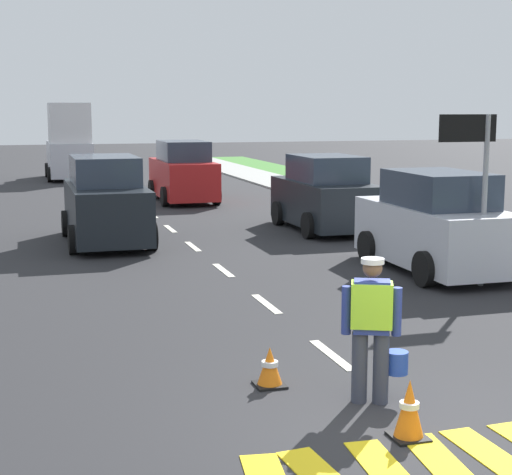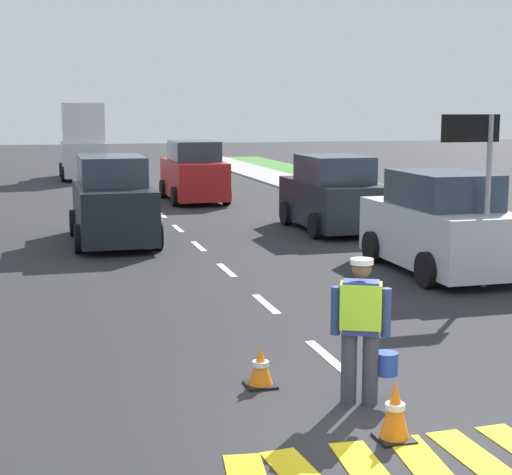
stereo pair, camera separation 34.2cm
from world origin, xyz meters
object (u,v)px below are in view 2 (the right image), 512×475
(car_oncoming_lead, at_px, (112,202))
(car_parked_far, at_px, (332,196))
(traffic_cone_far, at_px, (261,367))
(car_outgoing_far, at_px, (194,173))
(delivery_truck, at_px, (83,145))
(lane_direction_sign, at_px, (477,158))
(road_worker, at_px, (363,324))
(car_parked_curbside, at_px, (439,226))
(traffic_cone_near, at_px, (395,411))

(car_oncoming_lead, height_order, car_parked_far, car_oncoming_lead)
(traffic_cone_far, bearing_deg, car_outgoing_far, 81.64)
(car_outgoing_far, bearing_deg, delivery_truck, 107.66)
(lane_direction_sign, height_order, car_oncoming_lead, lane_direction_sign)
(road_worker, relative_size, car_parked_curbside, 0.40)
(delivery_truck, relative_size, car_parked_curbside, 1.11)
(car_parked_curbside, bearing_deg, road_worker, -123.94)
(traffic_cone_near, distance_m, traffic_cone_far, 2.08)
(car_parked_curbside, bearing_deg, delivery_truck, 103.47)
(road_worker, relative_size, traffic_cone_far, 3.45)
(delivery_truck, bearing_deg, car_parked_far, -72.72)
(car_oncoming_lead, xyz_separation_m, car_outgoing_far, (3.60, 8.26, 0.01))
(delivery_truck, height_order, car_outgoing_far, delivery_truck)
(car_parked_far, height_order, car_parked_curbside, car_parked_curbside)
(car_oncoming_lead, relative_size, car_outgoing_far, 1.02)
(road_worker, bearing_deg, car_parked_far, 71.03)
(traffic_cone_near, xyz_separation_m, car_parked_curbside, (4.43, 7.52, 0.65))
(traffic_cone_far, distance_m, car_outgoing_far, 19.57)
(car_outgoing_far, relative_size, car_parked_far, 1.05)
(traffic_cone_far, relative_size, car_parked_curbside, 0.12)
(traffic_cone_near, xyz_separation_m, car_outgoing_far, (1.96, 21.24, 0.70))
(lane_direction_sign, height_order, car_parked_curbside, lane_direction_sign)
(traffic_cone_far, distance_m, delivery_truck, 29.76)
(traffic_cone_far, xyz_separation_m, car_parked_curbside, (5.31, 5.63, 0.71))
(road_worker, height_order, car_outgoing_far, car_outgoing_far)
(traffic_cone_far, xyz_separation_m, car_oncoming_lead, (-0.76, 11.09, 0.76))
(traffic_cone_far, bearing_deg, lane_direction_sign, 38.59)
(delivery_truck, height_order, car_oncoming_lead, delivery_truck)
(delivery_truck, relative_size, car_parked_far, 1.13)
(road_worker, xyz_separation_m, lane_direction_sign, (4.30, 5.04, 1.48))
(lane_direction_sign, relative_size, traffic_cone_near, 5.14)
(road_worker, bearing_deg, delivery_truck, 92.65)
(traffic_cone_far, height_order, car_outgoing_far, car_outgoing_far)
(car_outgoing_far, bearing_deg, car_parked_curbside, -79.80)
(traffic_cone_far, bearing_deg, delivery_truck, 90.89)
(car_parked_curbside, bearing_deg, traffic_cone_far, -133.31)
(car_outgoing_far, bearing_deg, traffic_cone_far, -98.36)
(traffic_cone_far, relative_size, car_outgoing_far, 0.11)
(road_worker, distance_m, car_parked_far, 13.08)
(road_worker, distance_m, car_outgoing_far, 20.28)
(lane_direction_sign, distance_m, car_parked_far, 7.47)
(road_worker, xyz_separation_m, car_parked_far, (4.25, 12.37, 0.02))
(road_worker, height_order, traffic_cone_near, road_worker)
(delivery_truck, bearing_deg, lane_direction_sign, -77.38)
(traffic_cone_far, xyz_separation_m, car_outgoing_far, (2.84, 19.35, 0.77))
(traffic_cone_far, xyz_separation_m, car_parked_far, (5.20, 11.53, 0.71))
(car_outgoing_far, xyz_separation_m, car_parked_far, (2.36, -7.83, -0.05))
(traffic_cone_near, height_order, car_outgoing_far, car_outgoing_far)
(lane_direction_sign, xyz_separation_m, car_oncoming_lead, (-6.01, 6.89, -1.41))
(car_parked_curbside, bearing_deg, car_oncoming_lead, 138.03)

